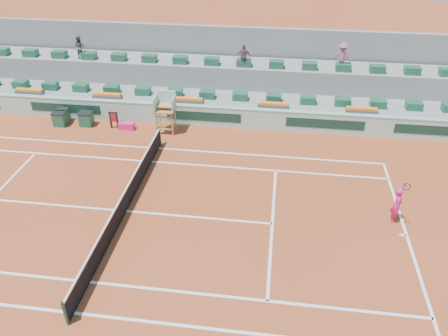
{
  "coord_description": "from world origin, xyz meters",
  "views": [
    {
      "loc": [
        6.26,
        -14.31,
        12.06
      ],
      "look_at": [
        4.0,
        2.5,
        1.0
      ],
      "focal_mm": 35.0,
      "sensor_mm": 36.0,
      "label": 1
    }
  ],
  "objects_px": {
    "player_bag": "(127,126)",
    "tennis_player": "(397,205)",
    "drink_cooler_a": "(86,119)",
    "umpire_chair": "(165,107)"
  },
  "relations": [
    {
      "from": "umpire_chair",
      "to": "tennis_player",
      "type": "height_order",
      "value": "umpire_chair"
    },
    {
      "from": "player_bag",
      "to": "tennis_player",
      "type": "height_order",
      "value": "tennis_player"
    },
    {
      "from": "tennis_player",
      "to": "drink_cooler_a",
      "type": "bearing_deg",
      "value": 157.97
    },
    {
      "from": "player_bag",
      "to": "tennis_player",
      "type": "xyz_separation_m",
      "value": [
        13.92,
        -6.51,
        0.64
      ]
    },
    {
      "from": "umpire_chair",
      "to": "drink_cooler_a",
      "type": "xyz_separation_m",
      "value": [
        -4.91,
        0.07,
        -1.12
      ]
    },
    {
      "from": "umpire_chair",
      "to": "drink_cooler_a",
      "type": "relative_size",
      "value": 2.86
    },
    {
      "from": "player_bag",
      "to": "umpire_chair",
      "type": "height_order",
      "value": "umpire_chair"
    },
    {
      "from": "drink_cooler_a",
      "to": "umpire_chair",
      "type": "bearing_deg",
      "value": -0.79
    },
    {
      "from": "player_bag",
      "to": "drink_cooler_a",
      "type": "distance_m",
      "value": 2.51
    },
    {
      "from": "tennis_player",
      "to": "player_bag",
      "type": "bearing_deg",
      "value": 154.95
    }
  ]
}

